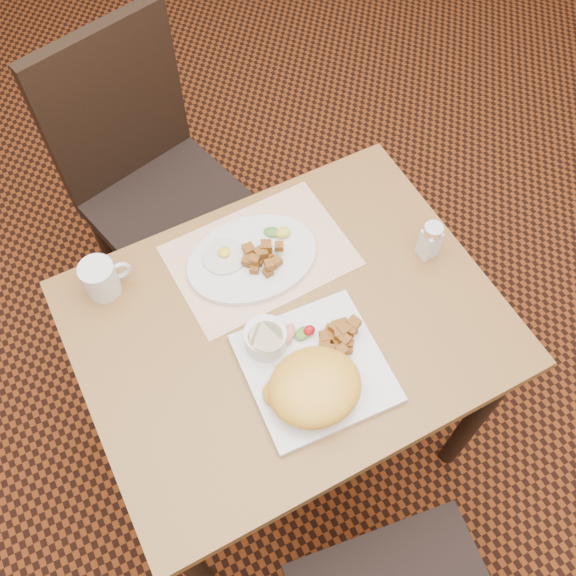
% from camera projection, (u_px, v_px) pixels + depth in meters
% --- Properties ---
extents(ground, '(8.00, 8.00, 0.00)m').
position_uv_depth(ground, '(288.00, 431.00, 2.04)').
color(ground, black).
rests_on(ground, ground).
extents(table, '(0.90, 0.70, 0.75)m').
position_uv_depth(table, '(289.00, 343.00, 1.48)').
color(table, olive).
rests_on(table, ground).
extents(chair_far, '(0.51, 0.52, 0.97)m').
position_uv_depth(chair_far, '(150.00, 174.00, 1.88)').
color(chair_far, black).
rests_on(chair_far, ground).
extents(placemat, '(0.41, 0.29, 0.00)m').
position_uv_depth(placemat, '(260.00, 256.00, 1.48)').
color(placemat, white).
rests_on(placemat, table).
extents(plate_square, '(0.30, 0.30, 0.02)m').
position_uv_depth(plate_square, '(315.00, 368.00, 1.33)').
color(plate_square, silver).
rests_on(plate_square, table).
extents(plate_oval, '(0.32, 0.24, 0.02)m').
position_uv_depth(plate_oval, '(252.00, 259.00, 1.46)').
color(plate_oval, silver).
rests_on(plate_oval, placemat).
extents(hollandaise_mound, '(0.19, 0.17, 0.07)m').
position_uv_depth(hollandaise_mound, '(314.00, 387.00, 1.26)').
color(hollandaise_mound, yellow).
rests_on(hollandaise_mound, plate_square).
extents(ramekin, '(0.09, 0.09, 0.05)m').
position_uv_depth(ramekin, '(265.00, 338.00, 1.32)').
color(ramekin, silver).
rests_on(ramekin, plate_square).
extents(garnish_sq, '(0.09, 0.06, 0.03)m').
position_uv_depth(garnish_sq, '(295.00, 334.00, 1.35)').
color(garnish_sq, '#387223').
rests_on(garnish_sq, plate_square).
extents(fried_egg, '(0.10, 0.10, 0.02)m').
position_uv_depth(fried_egg, '(224.00, 256.00, 1.45)').
color(fried_egg, white).
rests_on(fried_egg, plate_oval).
extents(garnish_ov, '(0.06, 0.05, 0.02)m').
position_uv_depth(garnish_ov, '(279.00, 232.00, 1.48)').
color(garnish_ov, '#387223').
rests_on(garnish_ov, plate_oval).
extents(salt_shaker, '(0.05, 0.05, 0.10)m').
position_uv_depth(salt_shaker, '(430.00, 240.00, 1.44)').
color(salt_shaker, white).
rests_on(salt_shaker, table).
extents(coffee_mug, '(0.11, 0.08, 0.09)m').
position_uv_depth(coffee_mug, '(101.00, 278.00, 1.40)').
color(coffee_mug, silver).
rests_on(coffee_mug, table).
extents(home_fries_sq, '(0.11, 0.09, 0.04)m').
position_uv_depth(home_fries_sq, '(339.00, 339.00, 1.33)').
color(home_fries_sq, '#925317').
rests_on(home_fries_sq, plate_square).
extents(home_fries_ov, '(0.11, 0.09, 0.04)m').
position_uv_depth(home_fries_ov, '(261.00, 257.00, 1.44)').
color(home_fries_ov, '#925317').
rests_on(home_fries_ov, plate_oval).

